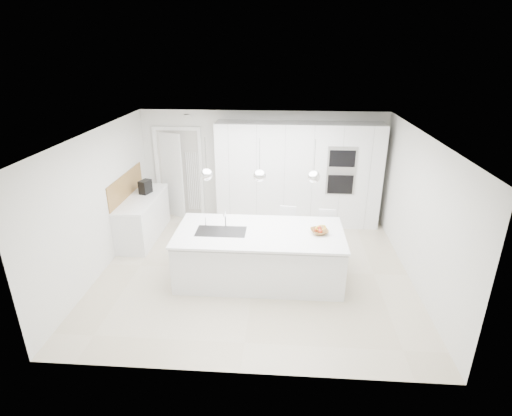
# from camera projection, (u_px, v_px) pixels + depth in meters

# --- Properties ---
(floor) EXTENTS (5.50, 5.50, 0.00)m
(floor) POSITION_uv_depth(u_px,v_px,m) (255.00, 270.00, 7.31)
(floor) COLOR beige
(floor) RESTS_ON ground
(wall_back) EXTENTS (5.50, 0.00, 5.50)m
(wall_back) POSITION_uv_depth(u_px,v_px,m) (263.00, 166.00, 9.15)
(wall_back) COLOR silver
(wall_back) RESTS_ON ground
(wall_left) EXTENTS (0.00, 5.00, 5.00)m
(wall_left) POSITION_uv_depth(u_px,v_px,m) (99.00, 202.00, 7.02)
(wall_left) COLOR silver
(wall_left) RESTS_ON ground
(ceiling) EXTENTS (5.50, 5.50, 0.00)m
(ceiling) POSITION_uv_depth(u_px,v_px,m) (255.00, 134.00, 6.37)
(ceiling) COLOR white
(ceiling) RESTS_ON wall_back
(tall_cabinets) EXTENTS (3.60, 0.60, 2.30)m
(tall_cabinets) POSITION_uv_depth(u_px,v_px,m) (298.00, 175.00, 8.86)
(tall_cabinets) COLOR white
(tall_cabinets) RESTS_ON floor
(oven_stack) EXTENTS (0.62, 0.04, 1.05)m
(oven_stack) POSITION_uv_depth(u_px,v_px,m) (341.00, 171.00, 8.44)
(oven_stack) COLOR #A5A5A8
(oven_stack) RESTS_ON tall_cabinets
(doorway_frame) EXTENTS (1.11, 0.08, 2.13)m
(doorway_frame) POSITION_uv_depth(u_px,v_px,m) (180.00, 174.00, 9.34)
(doorway_frame) COLOR white
(doorway_frame) RESTS_ON floor
(hallway_door) EXTENTS (0.76, 0.38, 2.00)m
(hallway_door) POSITION_uv_depth(u_px,v_px,m) (169.00, 175.00, 9.31)
(hallway_door) COLOR white
(hallway_door) RESTS_ON floor
(radiator) EXTENTS (0.32, 0.04, 1.40)m
(radiator) POSITION_uv_depth(u_px,v_px,m) (193.00, 181.00, 9.37)
(radiator) COLOR white
(radiator) RESTS_ON floor
(left_base_cabinets) EXTENTS (0.60, 1.80, 0.86)m
(left_base_cabinets) POSITION_uv_depth(u_px,v_px,m) (143.00, 218.00, 8.42)
(left_base_cabinets) COLOR white
(left_base_cabinets) RESTS_ON floor
(left_worktop) EXTENTS (0.62, 1.82, 0.04)m
(left_worktop) POSITION_uv_depth(u_px,v_px,m) (141.00, 198.00, 8.25)
(left_worktop) COLOR white
(left_worktop) RESTS_ON left_base_cabinets
(oak_backsplash) EXTENTS (0.02, 1.80, 0.50)m
(oak_backsplash) POSITION_uv_depth(u_px,v_px,m) (126.00, 186.00, 8.17)
(oak_backsplash) COLOR olive
(oak_backsplash) RESTS_ON wall_left
(island_base) EXTENTS (2.80, 1.20, 0.86)m
(island_base) POSITION_uv_depth(u_px,v_px,m) (259.00, 257.00, 6.87)
(island_base) COLOR white
(island_base) RESTS_ON floor
(island_worktop) EXTENTS (2.84, 1.40, 0.04)m
(island_worktop) POSITION_uv_depth(u_px,v_px,m) (260.00, 232.00, 6.74)
(island_worktop) COLOR white
(island_worktop) RESTS_ON island_base
(island_sink) EXTENTS (0.84, 0.44, 0.18)m
(island_sink) POSITION_uv_depth(u_px,v_px,m) (221.00, 236.00, 6.76)
(island_sink) COLOR #3F3F42
(island_sink) RESTS_ON island_worktop
(island_tap) EXTENTS (0.02, 0.02, 0.30)m
(island_tap) POSITION_uv_depth(u_px,v_px,m) (225.00, 219.00, 6.86)
(island_tap) COLOR white
(island_tap) RESTS_ON island_worktop
(pendant_left) EXTENTS (0.20, 0.20, 0.20)m
(pendant_left) POSITION_uv_depth(u_px,v_px,m) (207.00, 175.00, 6.37)
(pendant_left) COLOR white
(pendant_left) RESTS_ON ceiling
(pendant_mid) EXTENTS (0.20, 0.20, 0.20)m
(pendant_mid) POSITION_uv_depth(u_px,v_px,m) (260.00, 176.00, 6.31)
(pendant_mid) COLOR white
(pendant_mid) RESTS_ON ceiling
(pendant_right) EXTENTS (0.20, 0.20, 0.20)m
(pendant_right) POSITION_uv_depth(u_px,v_px,m) (314.00, 177.00, 6.26)
(pendant_right) COLOR white
(pendant_right) RESTS_ON ceiling
(fruit_bowl) EXTENTS (0.35, 0.35, 0.07)m
(fruit_bowl) POSITION_uv_depth(u_px,v_px,m) (319.00, 231.00, 6.65)
(fruit_bowl) COLOR olive
(fruit_bowl) RESTS_ON island_worktop
(espresso_machine) EXTENTS (0.25, 0.31, 0.29)m
(espresso_machine) POSITION_uv_depth(u_px,v_px,m) (145.00, 187.00, 8.43)
(espresso_machine) COLOR black
(espresso_machine) RESTS_ON left_worktop
(bar_stool_left) EXTENTS (0.37, 0.48, 0.96)m
(bar_stool_left) POSITION_uv_depth(u_px,v_px,m) (288.00, 232.00, 7.67)
(bar_stool_left) COLOR white
(bar_stool_left) RESTS_ON floor
(bar_stool_right) EXTENTS (0.34, 0.46, 0.98)m
(bar_stool_right) POSITION_uv_depth(u_px,v_px,m) (326.00, 236.00, 7.49)
(bar_stool_right) COLOR white
(bar_stool_right) RESTS_ON floor
(apple_a) EXTENTS (0.07, 0.07, 0.07)m
(apple_a) POSITION_uv_depth(u_px,v_px,m) (320.00, 231.00, 6.61)
(apple_a) COLOR #AF3219
(apple_a) RESTS_ON fruit_bowl
(apple_b) EXTENTS (0.07, 0.07, 0.07)m
(apple_b) POSITION_uv_depth(u_px,v_px,m) (319.00, 228.00, 6.69)
(apple_b) COLOR #AF3219
(apple_b) RESTS_ON fruit_bowl
(apple_c) EXTENTS (0.07, 0.07, 0.07)m
(apple_c) POSITION_uv_depth(u_px,v_px,m) (316.00, 230.00, 6.64)
(apple_c) COLOR #AF3219
(apple_c) RESTS_ON fruit_bowl
(apple_extra_3) EXTENTS (0.07, 0.07, 0.07)m
(apple_extra_3) POSITION_uv_depth(u_px,v_px,m) (320.00, 231.00, 6.58)
(apple_extra_3) COLOR #AF3219
(apple_extra_3) RESTS_ON fruit_bowl
(banana_bunch) EXTENTS (0.22, 0.16, 0.19)m
(banana_bunch) POSITION_uv_depth(u_px,v_px,m) (321.00, 228.00, 6.62)
(banana_bunch) COLOR yellow
(banana_bunch) RESTS_ON fruit_bowl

